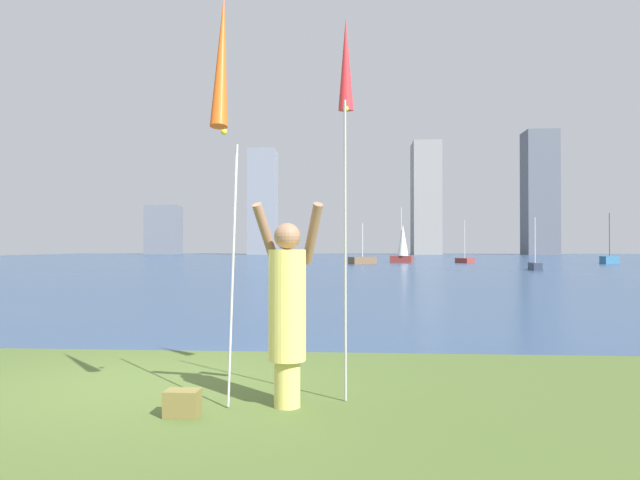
{
  "coord_description": "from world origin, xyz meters",
  "views": [
    {
      "loc": [
        2.44,
        -6.36,
        1.55
      ],
      "look_at": [
        1.36,
        9.83,
        1.73
      ],
      "focal_mm": 32.13,
      "sensor_mm": 36.0,
      "label": 1
    }
  ],
  "objects_px": {
    "bag": "(182,403)",
    "sailboat_4": "(535,266)",
    "sailboat_6": "(465,260)",
    "kite_flag_left": "(222,68)",
    "sailboat_7": "(362,260)",
    "person": "(287,306)",
    "kite_flag_right": "(346,76)",
    "sailboat_2": "(610,259)",
    "sailboat_3": "(402,245)"
  },
  "relations": [
    {
      "from": "bag",
      "to": "sailboat_4",
      "type": "bearing_deg",
      "value": 68.4
    },
    {
      "from": "sailboat_3",
      "to": "sailboat_4",
      "type": "xyz_separation_m",
      "value": [
        7.4,
        -16.68,
        -1.43
      ]
    },
    {
      "from": "sailboat_3",
      "to": "sailboat_7",
      "type": "height_order",
      "value": "sailboat_3"
    },
    {
      "from": "person",
      "to": "bag",
      "type": "relative_size",
      "value": 6.42
    },
    {
      "from": "bag",
      "to": "sailboat_3",
      "type": "xyz_separation_m",
      "value": [
        5.83,
        50.07,
        1.6
      ]
    },
    {
      "from": "bag",
      "to": "sailboat_4",
      "type": "distance_m",
      "value": 35.92
    },
    {
      "from": "sailboat_3",
      "to": "sailboat_4",
      "type": "distance_m",
      "value": 18.3
    },
    {
      "from": "person",
      "to": "kite_flag_right",
      "type": "bearing_deg",
      "value": 35.07
    },
    {
      "from": "sailboat_7",
      "to": "sailboat_4",
      "type": "bearing_deg",
      "value": -47.82
    },
    {
      "from": "kite_flag_right",
      "to": "sailboat_3",
      "type": "xyz_separation_m",
      "value": [
        4.35,
        49.32,
        -1.6
      ]
    },
    {
      "from": "sailboat_4",
      "to": "kite_flag_right",
      "type": "bearing_deg",
      "value": -109.79
    },
    {
      "from": "sailboat_4",
      "to": "kite_flag_left",
      "type": "bearing_deg",
      "value": -111.07
    },
    {
      "from": "person",
      "to": "sailboat_3",
      "type": "xyz_separation_m",
      "value": [
        4.91,
        49.7,
        0.74
      ]
    },
    {
      "from": "sailboat_6",
      "to": "sailboat_4",
      "type": "bearing_deg",
      "value": -84.55
    },
    {
      "from": "kite_flag_left",
      "to": "bag",
      "type": "xyz_separation_m",
      "value": [
        -0.36,
        -0.01,
        -3.07
      ]
    },
    {
      "from": "kite_flag_left",
      "to": "sailboat_3",
      "type": "distance_m",
      "value": 50.38
    },
    {
      "from": "bag",
      "to": "sailboat_6",
      "type": "xyz_separation_m",
      "value": [
        11.66,
        49.81,
        0.14
      ]
    },
    {
      "from": "sailboat_6",
      "to": "kite_flag_right",
      "type": "bearing_deg",
      "value": -101.72
    },
    {
      "from": "person",
      "to": "sailboat_6",
      "type": "bearing_deg",
      "value": 78.81
    },
    {
      "from": "sailboat_2",
      "to": "sailboat_3",
      "type": "height_order",
      "value": "sailboat_3"
    },
    {
      "from": "kite_flag_left",
      "to": "sailboat_7",
      "type": "xyz_separation_m",
      "value": [
        1.61,
        45.81,
        -2.85
      ]
    },
    {
      "from": "person",
      "to": "sailboat_6",
      "type": "xyz_separation_m",
      "value": [
        10.74,
        49.44,
        -0.71
      ]
    },
    {
      "from": "sailboat_7",
      "to": "person",
      "type": "bearing_deg",
      "value": -91.32
    },
    {
      "from": "bag",
      "to": "sailboat_6",
      "type": "distance_m",
      "value": 51.16
    },
    {
      "from": "sailboat_2",
      "to": "kite_flag_right",
      "type": "bearing_deg",
      "value": -115.71
    },
    {
      "from": "kite_flag_right",
      "to": "sailboat_4",
      "type": "distance_m",
      "value": 34.83
    },
    {
      "from": "kite_flag_left",
      "to": "sailboat_6",
      "type": "bearing_deg",
      "value": 77.22
    },
    {
      "from": "sailboat_6",
      "to": "sailboat_7",
      "type": "relative_size",
      "value": 1.11
    },
    {
      "from": "sailboat_4",
      "to": "sailboat_6",
      "type": "bearing_deg",
      "value": 95.45
    },
    {
      "from": "person",
      "to": "sailboat_7",
      "type": "bearing_deg",
      "value": 89.74
    },
    {
      "from": "kite_flag_left",
      "to": "sailboat_4",
      "type": "relative_size",
      "value": 1.13
    },
    {
      "from": "bag",
      "to": "sailboat_6",
      "type": "relative_size",
      "value": 0.08
    },
    {
      "from": "sailboat_2",
      "to": "sailboat_3",
      "type": "distance_m",
      "value": 18.45
    },
    {
      "from": "sailboat_6",
      "to": "sailboat_7",
      "type": "xyz_separation_m",
      "value": [
        -9.69,
        -3.99,
        0.07
      ]
    },
    {
      "from": "bag",
      "to": "sailboat_2",
      "type": "xyz_separation_m",
      "value": [
        24.07,
        47.67,
        0.27
      ]
    },
    {
      "from": "sailboat_2",
      "to": "sailboat_4",
      "type": "relative_size",
      "value": 1.31
    },
    {
      "from": "kite_flag_left",
      "to": "kite_flag_right",
      "type": "relative_size",
      "value": 1.0
    },
    {
      "from": "sailboat_7",
      "to": "sailboat_2",
      "type": "bearing_deg",
      "value": 4.79
    },
    {
      "from": "sailboat_3",
      "to": "sailboat_2",
      "type": "bearing_deg",
      "value": -7.51
    },
    {
      "from": "sailboat_3",
      "to": "kite_flag_right",
      "type": "bearing_deg",
      "value": -95.04
    },
    {
      "from": "bag",
      "to": "sailboat_3",
      "type": "relative_size",
      "value": 0.06
    },
    {
      "from": "person",
      "to": "sailboat_6",
      "type": "relative_size",
      "value": 0.49
    },
    {
      "from": "kite_flag_left",
      "to": "sailboat_3",
      "type": "relative_size",
      "value": 0.74
    },
    {
      "from": "sailboat_6",
      "to": "bag",
      "type": "bearing_deg",
      "value": -103.17
    },
    {
      "from": "kite_flag_right",
      "to": "bag",
      "type": "relative_size",
      "value": 12.68
    },
    {
      "from": "kite_flag_left",
      "to": "bag",
      "type": "height_order",
      "value": "kite_flag_left"
    },
    {
      "from": "bag",
      "to": "sailboat_4",
      "type": "xyz_separation_m",
      "value": [
        13.23,
        33.4,
        0.16
      ]
    },
    {
      "from": "sailboat_6",
      "to": "sailboat_2",
      "type": "bearing_deg",
      "value": -9.79
    },
    {
      "from": "kite_flag_left",
      "to": "sailboat_4",
      "type": "distance_m",
      "value": 35.9
    },
    {
      "from": "kite_flag_left",
      "to": "kite_flag_right",
      "type": "xyz_separation_m",
      "value": [
        1.12,
        0.74,
        0.12
      ]
    }
  ]
}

